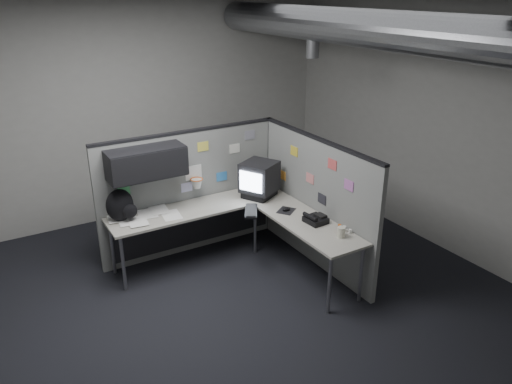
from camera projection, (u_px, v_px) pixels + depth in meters
room at (292, 107)px, 5.20m from camera, size 5.62×5.62×3.22m
partition_back at (180, 182)px, 6.22m from camera, size 2.44×0.42×1.63m
partition_right at (315, 201)px, 6.12m from camera, size 0.07×2.23×1.63m
desk at (229, 219)px, 6.13m from camera, size 2.31×2.11×0.73m
monitor at (259, 179)px, 6.40m from camera, size 0.55×0.55×0.46m
keyboard at (251, 211)px, 6.03m from camera, size 0.33×0.42×0.04m
mouse at (286, 210)px, 6.06m from camera, size 0.28×0.27×0.05m
phone at (315, 219)px, 5.76m from camera, size 0.24×0.25×0.11m
bottles at (343, 230)px, 5.53m from camera, size 0.12×0.15×0.08m
cup at (341, 232)px, 5.41m from camera, size 0.09×0.09×0.12m
papers at (143, 216)px, 5.91m from camera, size 0.84×0.57×0.02m
backpack at (121, 206)px, 5.74m from camera, size 0.37×0.34×0.39m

